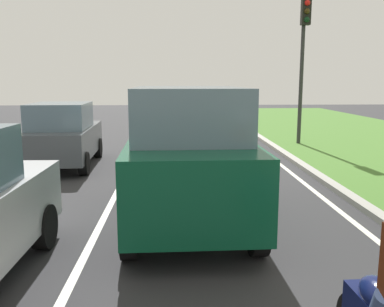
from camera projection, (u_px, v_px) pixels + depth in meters
ground_plane at (154, 169)px, 11.37m from camera, size 60.00×60.00×0.00m
lane_line_center at (128, 169)px, 11.34m from camera, size 0.12×32.00×0.01m
lane_line_right_edge at (285, 168)px, 11.53m from camera, size 0.12×32.00×0.01m
curb_right at (303, 166)px, 11.54m from camera, size 0.24×48.00×0.12m
car_suv_ahead at (188, 154)px, 7.00m from camera, size 2.06×4.54×2.28m
car_hatchback_far at (63, 135)px, 11.61m from camera, size 1.85×3.76×1.78m
traffic_light_near_right at (304, 44)px, 14.95m from camera, size 0.32×0.50×5.34m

